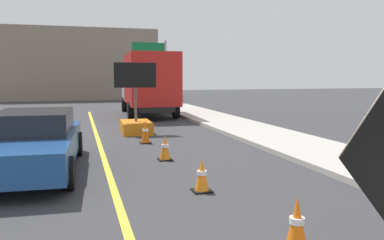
{
  "coord_description": "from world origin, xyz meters",
  "views": [
    {
      "loc": [
        -0.6,
        -0.7,
        2.18
      ],
      "look_at": [
        0.89,
        4.4,
        1.58
      ],
      "focal_mm": 36.51,
      "sensor_mm": 36.0,
      "label": 1
    }
  ],
  "objects_px": {
    "traffic_cone_near_sign": "(297,225)",
    "traffic_cone_far_lane": "(165,148)",
    "traffic_cone_mid_lane": "(202,175)",
    "traffic_cone_curbside": "(145,132)",
    "pickup_car": "(34,141)",
    "highway_guide_sign": "(156,60)",
    "arrow_board_trailer": "(136,121)",
    "box_truck": "(148,83)"
  },
  "relations": [
    {
      "from": "traffic_cone_near_sign",
      "to": "traffic_cone_far_lane",
      "type": "xyz_separation_m",
      "value": [
        -0.44,
        5.69,
        -0.02
      ]
    },
    {
      "from": "traffic_cone_mid_lane",
      "to": "traffic_cone_curbside",
      "type": "bearing_deg",
      "value": 91.38
    },
    {
      "from": "traffic_cone_mid_lane",
      "to": "traffic_cone_curbside",
      "type": "relative_size",
      "value": 0.83
    },
    {
      "from": "traffic_cone_near_sign",
      "to": "traffic_cone_curbside",
      "type": "xyz_separation_m",
      "value": [
        -0.5,
        8.4,
        0.04
      ]
    },
    {
      "from": "pickup_car",
      "to": "traffic_cone_curbside",
      "type": "xyz_separation_m",
      "value": [
        3.08,
        3.05,
        -0.32
      ]
    },
    {
      "from": "highway_guide_sign",
      "to": "traffic_cone_near_sign",
      "type": "distance_m",
      "value": 26.85
    },
    {
      "from": "pickup_car",
      "to": "traffic_cone_mid_lane",
      "type": "height_order",
      "value": "pickup_car"
    },
    {
      "from": "highway_guide_sign",
      "to": "traffic_cone_curbside",
      "type": "relative_size",
      "value": 6.53
    },
    {
      "from": "traffic_cone_mid_lane",
      "to": "traffic_cone_curbside",
      "type": "height_order",
      "value": "traffic_cone_curbside"
    },
    {
      "from": "traffic_cone_near_sign",
      "to": "arrow_board_trailer",
      "type": "bearing_deg",
      "value": 92.44
    },
    {
      "from": "pickup_car",
      "to": "traffic_cone_far_lane",
      "type": "xyz_separation_m",
      "value": [
        3.15,
        0.34,
        -0.37
      ]
    },
    {
      "from": "pickup_car",
      "to": "traffic_cone_curbside",
      "type": "bearing_deg",
      "value": 44.7
    },
    {
      "from": "traffic_cone_far_lane",
      "to": "arrow_board_trailer",
      "type": "bearing_deg",
      "value": 90.27
    },
    {
      "from": "arrow_board_trailer",
      "to": "traffic_cone_curbside",
      "type": "relative_size",
      "value": 3.53
    },
    {
      "from": "traffic_cone_far_lane",
      "to": "traffic_cone_mid_lane",
      "type": "bearing_deg",
      "value": -88.6
    },
    {
      "from": "pickup_car",
      "to": "traffic_cone_far_lane",
      "type": "distance_m",
      "value": 3.19
    },
    {
      "from": "arrow_board_trailer",
      "to": "highway_guide_sign",
      "type": "relative_size",
      "value": 0.54
    },
    {
      "from": "box_truck",
      "to": "highway_guide_sign",
      "type": "bearing_deg",
      "value": 76.17
    },
    {
      "from": "box_truck",
      "to": "traffic_cone_mid_lane",
      "type": "bearing_deg",
      "value": -96.08
    },
    {
      "from": "box_truck",
      "to": "traffic_cone_near_sign",
      "type": "relative_size",
      "value": 10.87
    },
    {
      "from": "box_truck",
      "to": "highway_guide_sign",
      "type": "distance_m",
      "value": 9.28
    },
    {
      "from": "traffic_cone_near_sign",
      "to": "traffic_cone_mid_lane",
      "type": "bearing_deg",
      "value": 97.59
    },
    {
      "from": "highway_guide_sign",
      "to": "pickup_car",
      "type": "bearing_deg",
      "value": -108.3
    },
    {
      "from": "highway_guide_sign",
      "to": "traffic_cone_curbside",
      "type": "height_order",
      "value": "highway_guide_sign"
    },
    {
      "from": "highway_guide_sign",
      "to": "traffic_cone_far_lane",
      "type": "relative_size",
      "value": 7.56
    },
    {
      "from": "traffic_cone_near_sign",
      "to": "traffic_cone_curbside",
      "type": "distance_m",
      "value": 8.41
    },
    {
      "from": "pickup_car",
      "to": "highway_guide_sign",
      "type": "distance_m",
      "value": 22.4
    },
    {
      "from": "pickup_car",
      "to": "traffic_cone_curbside",
      "type": "height_order",
      "value": "pickup_car"
    },
    {
      "from": "box_truck",
      "to": "traffic_cone_far_lane",
      "type": "xyz_separation_m",
      "value": [
        -1.65,
        -11.89,
        -1.5
      ]
    },
    {
      "from": "traffic_cone_curbside",
      "to": "highway_guide_sign",
      "type": "bearing_deg",
      "value": 77.81
    },
    {
      "from": "arrow_board_trailer",
      "to": "traffic_cone_far_lane",
      "type": "bearing_deg",
      "value": -89.73
    },
    {
      "from": "traffic_cone_near_sign",
      "to": "traffic_cone_far_lane",
      "type": "height_order",
      "value": "traffic_cone_near_sign"
    },
    {
      "from": "arrow_board_trailer",
      "to": "pickup_car",
      "type": "distance_m",
      "value": 6.32
    },
    {
      "from": "box_truck",
      "to": "traffic_cone_curbside",
      "type": "distance_m",
      "value": 9.46
    },
    {
      "from": "arrow_board_trailer",
      "to": "pickup_car",
      "type": "xyz_separation_m",
      "value": [
        -3.12,
        -5.49,
        0.22
      ]
    },
    {
      "from": "traffic_cone_far_lane",
      "to": "box_truck",
      "type": "bearing_deg",
      "value": 82.1
    },
    {
      "from": "highway_guide_sign",
      "to": "box_truck",
      "type": "bearing_deg",
      "value": -103.83
    },
    {
      "from": "traffic_cone_far_lane",
      "to": "traffic_cone_curbside",
      "type": "relative_size",
      "value": 0.86
    },
    {
      "from": "highway_guide_sign",
      "to": "traffic_cone_far_lane",
      "type": "bearing_deg",
      "value": -100.47
    },
    {
      "from": "traffic_cone_far_lane",
      "to": "pickup_car",
      "type": "bearing_deg",
      "value": -173.76
    },
    {
      "from": "traffic_cone_curbside",
      "to": "arrow_board_trailer",
      "type": "bearing_deg",
      "value": 89.06
    },
    {
      "from": "arrow_board_trailer",
      "to": "highway_guide_sign",
      "type": "height_order",
      "value": "highway_guide_sign"
    }
  ]
}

